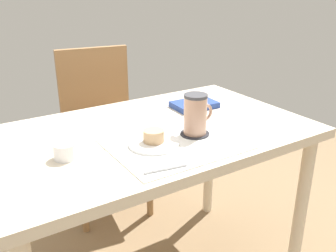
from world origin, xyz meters
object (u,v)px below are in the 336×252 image
coffee_mug (196,114)px  small_book (194,105)px  wooden_chair (102,121)px  sugar_bowl (65,151)px  pastry (154,136)px  dining_table (150,151)px  pastry_plate (154,143)px

coffee_mug → small_book: size_ratio=0.77×
wooden_chair → sugar_bowl: wooden_chair is taller
pastry → sugar_bowl: (-0.27, 0.07, -0.01)m
small_book → dining_table: bearing=-155.1°
pastry_plate → coffee_mug: size_ratio=1.18×
small_book → coffee_mug: bearing=-123.2°
wooden_chair → sugar_bowl: bearing=69.3°
dining_table → coffee_mug: size_ratio=8.33×
sugar_bowl → dining_table: bearing=10.3°
dining_table → pastry: bearing=-114.5°
pastry_plate → sugar_bowl: (-0.27, 0.07, 0.02)m
dining_table → wooden_chair: 0.72m
pastry_plate → small_book: (0.34, 0.24, 0.00)m
dining_table → small_book: (0.28, 0.12, 0.10)m
wooden_chair → coffee_mug: size_ratio=6.20×
sugar_bowl → wooden_chair: bearing=60.8°
sugar_bowl → pastry_plate: bearing=-13.9°
wooden_chair → small_book: bearing=116.2°
dining_table → sugar_bowl: sugar_bowl is taller
pastry → coffee_mug: bearing=0.1°
pastry → sugar_bowl: size_ratio=0.96×
small_book → sugar_bowl: bearing=-161.5°
small_book → pastry: bearing=-142.1°
coffee_mug → small_book: (0.17, 0.24, -0.07)m
wooden_chair → pastry_plate: wooden_chair is taller
wooden_chair → sugar_bowl: (-0.43, -0.76, 0.24)m
dining_table → sugar_bowl: 0.35m
coffee_mug → dining_table: bearing=131.0°
small_book → pastry_plate: bearing=-142.1°
dining_table → pastry: (-0.06, -0.13, 0.12)m
pastry_plate → sugar_bowl: bearing=166.1°
pastry_plate → sugar_bowl: 0.28m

